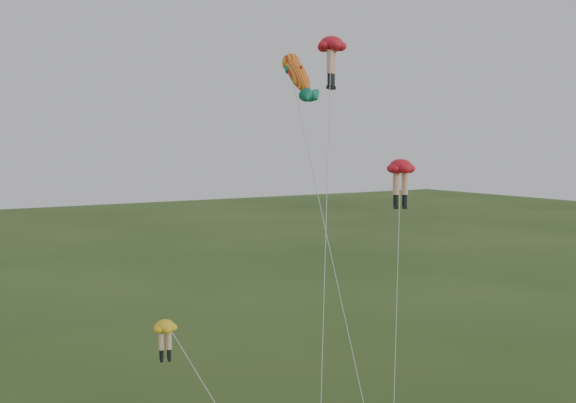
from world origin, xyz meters
TOP-DOWN VIEW (x-y plane):
  - legs_kite_red_high at (6.53, 9.68)m, footprint 9.26×11.69m
  - legs_kite_red_mid at (8.26, 5.67)m, footprint 7.08×7.55m
  - legs_kite_yellow at (-5.67, 3.57)m, footprint 3.81×8.01m
  - fish_kite at (1.30, 5.01)m, footprint 1.23×8.29m

SIDE VIEW (x-z plane):
  - legs_kite_yellow at x=-5.67m, z-range 3.55..12.08m
  - legs_kite_red_mid at x=8.26m, z-range 6.64..21.46m
  - fish_kite at x=1.30m, z-range 8.67..28.78m
  - legs_kite_red_high at x=6.53m, z-range 9.98..31.69m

